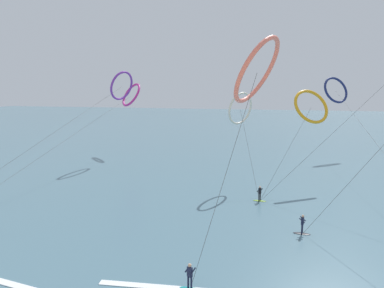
{
  "coord_description": "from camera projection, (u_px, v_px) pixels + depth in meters",
  "views": [
    {
      "loc": [
        7.56,
        -5.1,
        12.05
      ],
      "look_at": [
        0.0,
        22.51,
        7.31
      ],
      "focal_mm": 30.09,
      "sensor_mm": 36.0,
      "label": 1
    }
  ],
  "objects": [
    {
      "name": "surfer_charcoal",
      "position": [
        302.0,
        226.0,
        27.12
      ],
      "size": [
        1.4,
        0.63,
        1.7
      ],
      "rotation": [
        0.0,
        0.0,
        4.5
      ],
      "color": "black",
      "rests_on": "ground"
    },
    {
      "name": "sea_water",
      "position": [
        257.0,
        126.0,
        111.08
      ],
      "size": [
        400.0,
        200.0,
        0.08
      ],
      "primitive_type": "cube",
      "color": "slate",
      "rests_on": "ground"
    },
    {
      "name": "kite_coral",
      "position": [
        257.0,
        71.0,
        20.98
      ],
      "size": [
        5.2,
        7.3,
        15.54
      ],
      "rotation": [
        0.0,
        0.0,
        4.44
      ],
      "color": "#EA7260",
      "rests_on": "ground"
    },
    {
      "name": "surfer_lime",
      "position": [
        260.0,
        195.0,
        35.24
      ],
      "size": [
        1.4,
        0.7,
        1.7
      ],
      "rotation": [
        0.0,
        0.0,
        1.09
      ],
      "color": "#8CC62D",
      "rests_on": "ground"
    },
    {
      "name": "kite_amber",
      "position": [
        311.0,
        106.0,
        41.65
      ],
      "size": [
        8.51,
        12.49,
        12.29
      ],
      "rotation": [
        0.0,
        0.0,
        0.59
      ],
      "color": "orange",
      "rests_on": "ground"
    },
    {
      "name": "surfer_teal",
      "position": [
        190.0,
        278.0,
        19.51
      ],
      "size": [
        1.4,
        0.71,
        1.7
      ],
      "rotation": [
        0.0,
        0.0,
        2.59
      ],
      "color": "teal",
      "rests_on": "ground"
    },
    {
      "name": "kite_magenta",
      "position": [
        131.0,
        95.0,
        63.28
      ],
      "size": [
        6.05,
        46.07,
        13.62
      ],
      "rotation": [
        0.0,
        0.0,
        5.63
      ],
      "color": "#CC288E",
      "rests_on": "ground"
    },
    {
      "name": "kite_navy",
      "position": [
        336.0,
        90.0,
        59.79
      ],
      "size": [
        5.78,
        53.56,
        14.71
      ],
      "rotation": [
        0.0,
        0.0,
        0.64
      ],
      "color": "navy",
      "rests_on": "ground"
    },
    {
      "name": "kite_violet",
      "position": [
        122.0,
        86.0,
        55.02
      ],
      "size": [
        4.2,
        38.18,
        15.42
      ],
      "rotation": [
        0.0,
        0.0,
        4.44
      ],
      "color": "purple",
      "rests_on": "ground"
    },
    {
      "name": "kite_ivory",
      "position": [
        240.0,
        109.0,
        40.87
      ],
      "size": [
        4.81,
        8.72,
        11.94
      ],
      "rotation": [
        0.0,
        0.0,
        4.11
      ],
      "color": "silver",
      "rests_on": "ground"
    }
  ]
}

